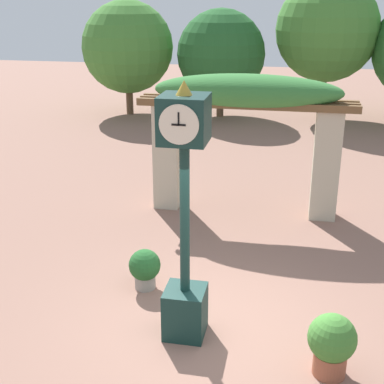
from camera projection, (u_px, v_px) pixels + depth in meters
ground_plane at (209, 329)px, 7.81m from camera, size 60.00×60.00×0.00m
pedestal_clock at (185, 222)px, 7.10m from camera, size 0.60×0.64×3.62m
pergola at (246, 113)px, 11.26m from camera, size 4.61×1.15×3.04m
potted_plant_near_left at (332, 343)px, 6.72m from camera, size 0.62×0.62×0.85m
potted_plant_near_right at (145, 268)px, 8.77m from camera, size 0.53×0.53×0.68m
tree_line at (281, 44)px, 20.05m from camera, size 14.67×4.43×5.23m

